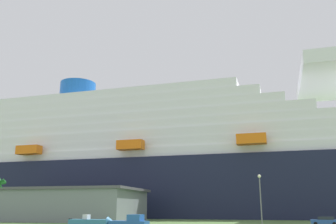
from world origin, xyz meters
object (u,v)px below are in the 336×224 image
object	(u,v)px
street_lamp	(260,193)
parked_car_yellow_taxi	(61,218)
parked_car_blue_suv	(325,221)
cruise_ship	(149,167)
small_boat_on_trailer	(94,223)
pickup_truck	(131,223)

from	to	relation	value
street_lamp	parked_car_yellow_taxi	distance (m)	43.90
street_lamp	parked_car_blue_suv	distance (m)	13.74
cruise_ship	street_lamp	xyz separation A→B (m)	(33.45, -58.22, -10.91)
parked_car_blue_suv	small_boat_on_trailer	bearing A→B (deg)	-152.64
small_boat_on_trailer	parked_car_blue_suv	size ratio (longest dim) A/B	1.77
street_lamp	small_boat_on_trailer	bearing A→B (deg)	-152.65
street_lamp	parked_car_yellow_taxi	bearing A→B (deg)	165.26
street_lamp	cruise_ship	bearing A→B (deg)	119.88
pickup_truck	parked_car_blue_suv	size ratio (longest dim) A/B	1.16
pickup_truck	parked_car_blue_suv	distance (m)	36.58
parked_car_blue_suv	parked_car_yellow_taxi	size ratio (longest dim) A/B	1.00
small_boat_on_trailer	street_lamp	size ratio (longest dim) A/B	1.01
pickup_truck	street_lamp	size ratio (longest dim) A/B	0.66
pickup_truck	parked_car_yellow_taxi	world-z (taller)	pickup_truck
small_boat_on_trailer	cruise_ship	bearing A→B (deg)	96.58
pickup_truck	cruise_ship	bearing A→B (deg)	101.11
cruise_ship	parked_car_yellow_taxi	distance (m)	50.43
parked_car_yellow_taxi	small_boat_on_trailer	bearing A→B (deg)	-54.90
small_boat_on_trailer	parked_car_yellow_taxi	distance (m)	29.52
cruise_ship	small_boat_on_trailer	xyz separation A→B (m)	(8.23, -71.26, -15.60)
street_lamp	parked_car_blue_suv	world-z (taller)	street_lamp
cruise_ship	street_lamp	world-z (taller)	cruise_ship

